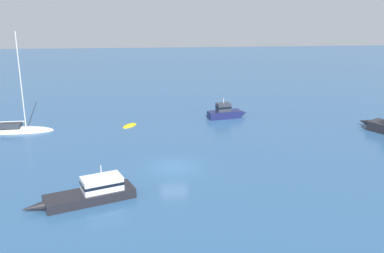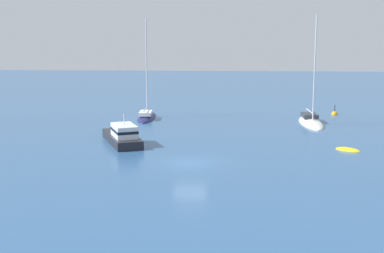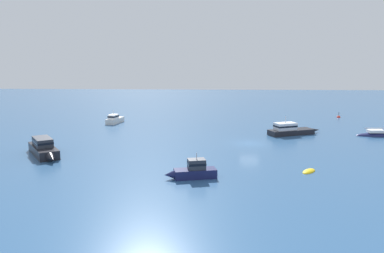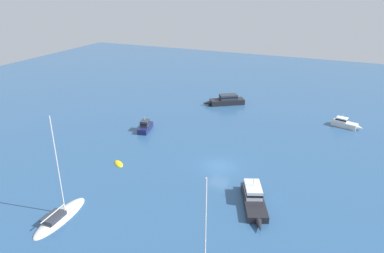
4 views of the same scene
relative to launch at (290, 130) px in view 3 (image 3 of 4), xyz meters
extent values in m
plane|color=#2D5684|center=(6.62, 6.35, -0.71)|extent=(160.00, 160.00, 0.00)
cube|color=black|center=(-0.15, -0.06, -0.34)|extent=(7.21, 4.64, 0.75)
cone|color=black|center=(-4.09, -1.66, -0.34)|extent=(1.88, 1.35, 0.75)
cube|color=silver|center=(0.79, 0.32, 0.58)|extent=(3.51, 2.80, 1.07)
cube|color=black|center=(0.79, 0.32, 0.63)|extent=(3.56, 2.85, 0.24)
cylinder|color=silver|center=(0.79, 0.32, 1.59)|extent=(0.08, 0.08, 0.97)
cube|color=silver|center=(28.45, -8.70, -0.28)|extent=(2.56, 4.38, 0.87)
cone|color=silver|center=(27.79, -11.13, -0.28)|extent=(1.11, 1.22, 0.87)
cube|color=white|center=(28.59, -8.18, 0.51)|extent=(1.65, 2.03, 0.71)
cube|color=black|center=(28.59, -8.18, 0.55)|extent=(1.70, 2.08, 0.24)
cylinder|color=silver|center=(28.59, -8.18, 1.23)|extent=(0.08, 0.08, 0.73)
ellipsoid|color=#191E4C|center=(-13.30, 0.41, -0.71)|extent=(7.55, 2.03, 0.98)
cube|color=white|center=(-12.40, 0.43, -0.03)|extent=(2.28, 1.35, 0.40)
cylinder|color=silver|center=(-12.36, 0.43, 0.42)|extent=(3.38, 0.19, 0.11)
cube|color=#191E4C|center=(13.43, 21.84, -0.27)|extent=(4.34, 2.38, 0.89)
cone|color=#191E4C|center=(15.88, 22.39, -0.27)|extent=(1.20, 1.09, 0.89)
cube|color=#2D333D|center=(13.29, 21.81, 0.67)|extent=(1.90, 1.55, 0.99)
cube|color=black|center=(13.29, 21.81, 0.72)|extent=(1.95, 1.59, 0.24)
cylinder|color=silver|center=(13.29, 21.81, 1.49)|extent=(0.08, 0.08, 0.64)
cube|color=black|center=(31.90, 13.58, -0.18)|extent=(5.70, 6.96, 1.06)
cone|color=black|center=(29.54, 17.10, -0.18)|extent=(1.84, 2.02, 1.06)
cube|color=#2D333D|center=(32.04, 13.38, 0.85)|extent=(3.45, 3.91, 0.99)
cube|color=black|center=(32.04, 13.38, 0.89)|extent=(3.51, 3.96, 0.24)
ellipsoid|color=yellow|center=(1.79, 19.28, -0.71)|extent=(2.10, 2.34, 0.49)
sphere|color=red|center=(-12.33, -16.63, -0.71)|extent=(0.66, 0.66, 0.66)
cylinder|color=black|center=(-12.33, -16.63, -0.05)|extent=(0.08, 0.08, 0.67)
camera|label=1|loc=(5.51, -33.01, 15.67)|focal=43.08mm
camera|label=2|loc=(48.97, 8.67, 10.00)|focal=53.62mm
camera|label=3|loc=(12.10, 59.83, 11.38)|focal=37.84mm
camera|label=4|loc=(-33.29, -6.89, 22.43)|focal=32.93mm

